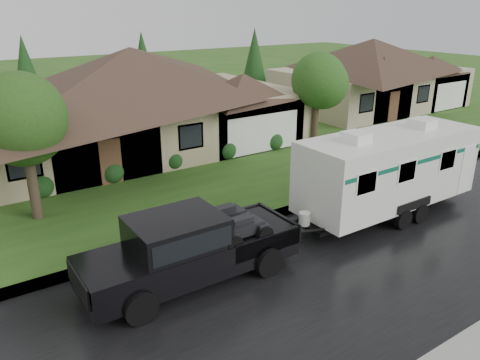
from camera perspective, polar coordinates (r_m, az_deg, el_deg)
name	(u,v)px	position (r m, az deg, el deg)	size (l,w,h in m)	color
ground	(245,261)	(15.51, 0.61, -9.90)	(140.00, 140.00, 0.00)	#2A5019
road	(283,290)	(14.16, 5.31, -13.25)	(140.00, 8.00, 0.01)	black
curb	(210,233)	(17.15, -3.67, -6.50)	(140.00, 0.50, 0.15)	gray
lawn	(98,149)	(28.20, -16.91, 3.61)	(140.00, 26.00, 0.15)	#2A5019
house_main	(139,87)	(27.08, -12.23, 11.02)	(19.44, 10.80, 6.90)	tan
house_neighbor	(375,67)	(39.43, 16.16, 13.15)	(15.12, 9.72, 6.45)	tan
tree_left_green	(22,121)	(18.61, -25.02, 6.54)	(3.32, 3.32, 5.50)	#382B1E
tree_right_green	(317,81)	(27.52, 9.42, 11.84)	(3.20, 3.20, 5.30)	#382B1E
shrub_row	(173,159)	(23.59, -8.17, 2.53)	(13.60, 1.00, 1.00)	#143814
pickup_truck	(187,246)	(14.02, -6.48, -8.06)	(6.59, 2.50, 2.20)	black
travel_trailer	(388,168)	(19.03, 17.63, 1.40)	(8.13, 2.86, 3.65)	silver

